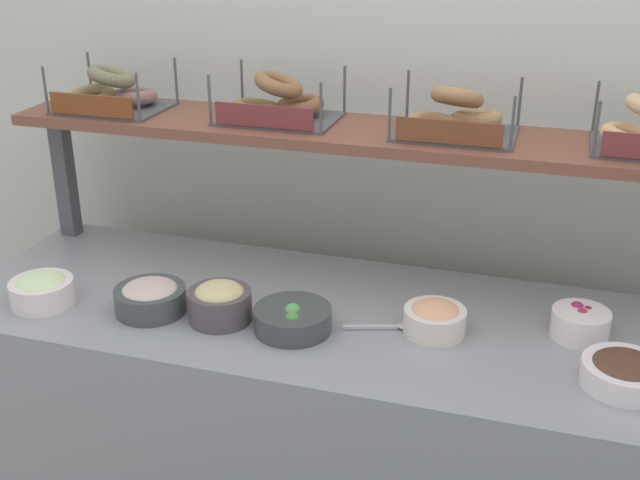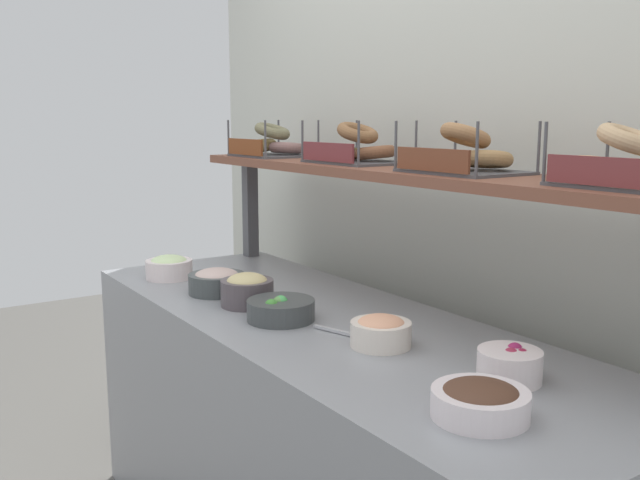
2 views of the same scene
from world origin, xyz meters
The scene contains 15 objects.
back_wall centered at (0.00, 0.55, 1.20)m, with size 3.25×0.06×2.40m, color beige.
deli_counter centered at (0.00, 0.00, 0.42)m, with size 2.05×0.70×0.85m, color gray.
shelf_riser_left centered at (-0.96, 0.27, 1.05)m, with size 0.05×0.05×0.40m, color #4C4C51.
upper_shelf centered at (0.00, 0.27, 1.26)m, with size 2.01×0.32×0.03m, color brown.
bowl_beet_salad centered at (0.62, 0.07, 0.89)m, with size 0.14×0.14×0.08m.
bowl_chocolate_spread centered at (0.72, -0.13, 0.88)m, with size 0.19×0.19×0.07m.
bowl_scallion_spread centered at (-0.76, -0.18, 0.89)m, with size 0.17×0.17×0.09m.
bowl_hummus centered at (-0.27, -0.12, 0.90)m, with size 0.17×0.17×0.10m.
bowl_lox_spread centered at (0.27, -0.02, 0.89)m, with size 0.16×0.16×0.08m.
bowl_veggie_mix centered at (-0.07, -0.11, 0.88)m, with size 0.20×0.20×0.07m.
bowl_tuna_salad centered at (-0.46, -0.13, 0.89)m, with size 0.19×0.19×0.08m.
serving_spoon_near_plate centered at (0.16, -0.04, 0.86)m, with size 0.18×0.07×0.01m.
bagel_basket_poppy centered at (-0.75, 0.26, 1.33)m, with size 0.31×0.26×0.14m.
bagel_basket_cinnamon_raisin centered at (-0.24, 0.29, 1.33)m, with size 0.33×0.26×0.14m.
bagel_basket_everything centered at (0.25, 0.28, 1.33)m, with size 0.32×0.26×0.14m.
Camera 1 is at (0.52, -1.78, 1.86)m, focal length 44.72 mm.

